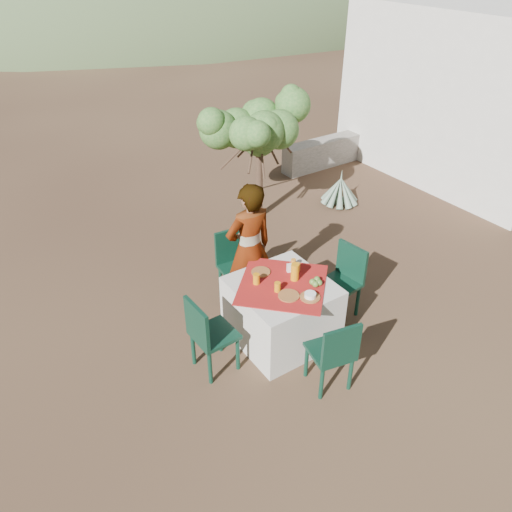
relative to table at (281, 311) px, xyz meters
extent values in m
plane|color=#352018|center=(0.50, 0.26, -0.38)|extent=(160.00, 160.00, 0.00)
cube|color=beige|center=(0.00, 0.00, 0.00)|extent=(1.02, 1.02, 0.75)
cube|color=maroon|center=(0.00, 0.00, 0.38)|extent=(1.30, 1.30, 0.01)
cylinder|color=black|center=(-0.21, 0.73, -0.15)|extent=(0.04, 0.04, 0.46)
cylinder|color=black|center=(0.13, 0.70, -0.15)|extent=(0.04, 0.04, 0.46)
cylinder|color=black|center=(-0.18, 1.08, -0.15)|extent=(0.04, 0.04, 0.46)
cylinder|color=black|center=(0.16, 1.05, -0.15)|extent=(0.04, 0.04, 0.46)
cube|color=black|center=(-0.02, 0.89, 0.08)|extent=(0.47, 0.47, 0.04)
cube|color=black|center=(-0.01, 1.08, 0.32)|extent=(0.43, 0.08, 0.45)
cylinder|color=black|center=(0.18, -0.72, -0.16)|extent=(0.04, 0.04, 0.44)
cylinder|color=black|center=(-0.14, -0.65, -0.16)|extent=(0.04, 0.04, 0.44)
cylinder|color=black|center=(0.12, -1.04, -0.16)|extent=(0.04, 0.04, 0.44)
cylinder|color=black|center=(-0.21, -0.98, -0.16)|extent=(0.04, 0.04, 0.44)
cube|color=black|center=(-0.01, -0.85, 0.06)|extent=(0.49, 0.49, 0.04)
cube|color=black|center=(-0.05, -1.03, 0.30)|extent=(0.41, 0.12, 0.43)
cylinder|color=black|center=(-0.69, -0.16, -0.15)|extent=(0.04, 0.04, 0.46)
cylinder|color=black|center=(-0.70, 0.19, -0.15)|extent=(0.04, 0.04, 0.46)
cylinder|color=black|center=(-1.04, -0.18, -0.15)|extent=(0.04, 0.04, 0.46)
cylinder|color=black|center=(-1.05, 0.17, -0.15)|extent=(0.04, 0.04, 0.46)
cube|color=black|center=(-0.87, 0.00, 0.08)|extent=(0.45, 0.45, 0.04)
cube|color=black|center=(-1.06, 0.00, 0.32)|extent=(0.06, 0.43, 0.45)
cylinder|color=black|center=(0.62, 0.10, -0.15)|extent=(0.04, 0.04, 0.46)
cylinder|color=black|center=(0.67, -0.25, -0.15)|extent=(0.04, 0.04, 0.46)
cylinder|color=black|center=(0.97, 0.14, -0.15)|extent=(0.04, 0.04, 0.46)
cylinder|color=black|center=(1.01, -0.20, -0.15)|extent=(0.04, 0.04, 0.46)
cube|color=black|center=(0.82, -0.05, 0.08)|extent=(0.48, 0.48, 0.04)
cube|color=black|center=(1.01, -0.02, 0.32)|extent=(0.10, 0.43, 0.45)
imported|color=#8C6651|center=(0.02, 0.70, 0.46)|extent=(0.62, 0.42, 1.69)
cylinder|color=#4D3826|center=(1.43, 2.59, 0.29)|extent=(0.12, 0.12, 1.35)
sphere|color=#275E22|center=(1.43, 2.59, 0.97)|extent=(0.58, 0.58, 0.58)
sphere|color=#275E22|center=(1.96, 2.59, 1.11)|extent=(0.54, 0.54, 0.54)
sphere|color=#275E22|center=(0.95, 2.69, 1.06)|extent=(0.50, 0.50, 0.50)
sphere|color=#275E22|center=(1.53, 3.12, 1.16)|extent=(0.52, 0.52, 0.52)
sphere|color=#275E22|center=(1.48, 2.11, 1.02)|extent=(0.46, 0.46, 0.46)
sphere|color=gray|center=(2.87, 2.21, -0.34)|extent=(0.21, 0.21, 0.21)
cone|color=gray|center=(2.87, 2.21, -0.06)|extent=(0.12, 0.12, 0.62)
cone|color=gray|center=(3.00, 2.16, -0.13)|extent=(0.37, 0.23, 0.54)
cone|color=gray|center=(3.01, 2.25, -0.13)|extent=(0.38, 0.19, 0.53)
cone|color=gray|center=(2.96, 2.32, -0.13)|extent=(0.30, 0.33, 0.55)
cone|color=gray|center=(2.88, 2.35, -0.13)|extent=(0.14, 0.38, 0.52)
cone|color=gray|center=(2.80, 2.33, -0.13)|extent=(0.26, 0.35, 0.54)
cone|color=gray|center=(2.74, 2.27, -0.13)|extent=(0.37, 0.23, 0.54)
cone|color=gray|center=(2.73, 2.18, -0.13)|extent=(0.38, 0.19, 0.53)
cone|color=gray|center=(2.78, 2.11, -0.13)|extent=(0.30, 0.33, 0.55)
cone|color=gray|center=(2.86, 2.07, -0.13)|extent=(0.14, 0.38, 0.52)
cone|color=gray|center=(2.94, 2.09, -0.13)|extent=(0.26, 0.35, 0.54)
cube|color=silver|center=(6.10, 2.06, 1.12)|extent=(3.20, 4.20, 3.00)
cube|color=gray|center=(4.10, 3.66, -0.10)|extent=(2.60, 0.35, 0.55)
cylinder|color=brown|center=(-0.07, 0.31, 0.39)|extent=(0.22, 0.22, 0.01)
cylinder|color=brown|center=(-0.07, -0.21, 0.39)|extent=(0.23, 0.23, 0.01)
cylinder|color=orange|center=(-0.23, 0.17, 0.44)|extent=(0.07, 0.07, 0.12)
cylinder|color=orange|center=(-0.12, -0.07, 0.44)|extent=(0.07, 0.07, 0.11)
cylinder|color=orange|center=(0.16, 0.00, 0.48)|extent=(0.09, 0.09, 0.20)
cylinder|color=brown|center=(0.10, -0.36, 0.39)|extent=(0.22, 0.22, 0.01)
cylinder|color=white|center=(0.10, -0.36, 0.42)|extent=(0.12, 0.12, 0.05)
cylinder|color=orange|center=(0.29, 0.11, 0.43)|extent=(0.06, 0.06, 0.10)
cylinder|color=orange|center=(0.31, 0.21, 0.43)|extent=(0.06, 0.06, 0.09)
cube|color=white|center=(0.21, 0.15, 0.43)|extent=(0.09, 0.07, 0.10)
sphere|color=#557C2D|center=(0.27, -0.19, 0.42)|extent=(0.07, 0.07, 0.07)
sphere|color=#557C2D|center=(0.34, -0.18, 0.42)|extent=(0.07, 0.07, 0.07)
sphere|color=#557C2D|center=(0.32, -0.24, 0.42)|extent=(0.07, 0.07, 0.07)
sphere|color=#557C2D|center=(0.27, -0.24, 0.42)|extent=(0.07, 0.07, 0.07)
camera|label=1|loc=(-2.68, -3.51, 3.63)|focal=35.00mm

